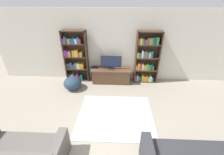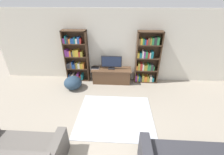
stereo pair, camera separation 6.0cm
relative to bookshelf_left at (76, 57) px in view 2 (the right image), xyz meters
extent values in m
cube|color=silver|center=(1.44, 0.18, 0.38)|extent=(8.80, 0.06, 2.60)
cube|color=#422D1E|center=(-0.38, -0.02, 0.04)|extent=(0.04, 0.30, 1.92)
cube|color=#422D1E|center=(0.44, -0.02, 0.04)|extent=(0.04, 0.30, 1.92)
cube|color=#422D1E|center=(0.03, 0.11, 0.04)|extent=(0.86, 0.04, 1.92)
cube|color=#422D1E|center=(0.03, -0.02, 0.98)|extent=(0.86, 0.30, 0.04)
cube|color=#422D1E|center=(0.03, -0.02, -0.90)|extent=(0.82, 0.30, 0.04)
cube|color=#234C99|center=(-0.33, -0.04, -0.79)|extent=(0.05, 0.24, 0.18)
cube|color=#333338|center=(-0.28, -0.04, -0.76)|extent=(0.04, 0.24, 0.26)
cube|color=silver|center=(-0.22, -0.04, -0.79)|extent=(0.06, 0.24, 0.19)
cube|color=silver|center=(-0.17, -0.04, -0.78)|extent=(0.04, 0.24, 0.21)
cube|color=#333338|center=(-0.12, -0.04, -0.78)|extent=(0.04, 0.24, 0.21)
cube|color=brown|center=(-0.06, -0.04, -0.79)|extent=(0.06, 0.24, 0.18)
cube|color=#7F338C|center=(0.01, -0.04, -0.76)|extent=(0.08, 0.24, 0.25)
cube|color=#B72D28|center=(0.09, -0.04, -0.81)|extent=(0.07, 0.24, 0.16)
cube|color=#196B75|center=(0.18, -0.04, -0.78)|extent=(0.07, 0.24, 0.22)
cube|color=#422D1E|center=(0.03, -0.02, -0.42)|extent=(0.82, 0.30, 0.04)
cube|color=#333338|center=(-0.33, -0.04, -0.31)|extent=(0.06, 0.24, 0.19)
cube|color=#333338|center=(-0.25, -0.04, -0.30)|extent=(0.08, 0.24, 0.21)
cube|color=brown|center=(-0.19, -0.04, -0.29)|extent=(0.04, 0.24, 0.24)
cube|color=#234C99|center=(-0.15, -0.04, -0.28)|extent=(0.04, 0.24, 0.25)
cube|color=#234C99|center=(-0.08, -0.04, -0.32)|extent=(0.08, 0.24, 0.17)
cube|color=brown|center=(-0.02, -0.04, -0.29)|extent=(0.04, 0.24, 0.24)
cube|color=#9E9333|center=(0.03, -0.04, -0.29)|extent=(0.04, 0.24, 0.23)
cube|color=silver|center=(0.10, -0.04, -0.30)|extent=(0.08, 0.24, 0.21)
cube|color=gold|center=(0.17, -0.04, -0.31)|extent=(0.04, 0.24, 0.19)
cube|color=gold|center=(0.22, -0.04, -0.31)|extent=(0.06, 0.24, 0.20)
cube|color=orange|center=(0.28, -0.04, -0.31)|extent=(0.05, 0.24, 0.20)
cube|color=#422D1E|center=(0.03, -0.02, 0.05)|extent=(0.82, 0.30, 0.04)
cube|color=#7F338C|center=(-0.32, -0.04, 0.19)|extent=(0.08, 0.24, 0.24)
cube|color=#7F338C|center=(-0.23, -0.04, 0.18)|extent=(0.07, 0.24, 0.21)
cube|color=orange|center=(-0.16, -0.04, 0.17)|extent=(0.06, 0.24, 0.20)
cube|color=#333338|center=(-0.10, -0.04, 0.15)|extent=(0.05, 0.24, 0.16)
cube|color=#9E9333|center=(-0.03, -0.04, 0.19)|extent=(0.06, 0.24, 0.23)
cube|color=gold|center=(0.03, -0.04, 0.19)|extent=(0.06, 0.24, 0.23)
cube|color=gold|center=(0.11, -0.04, 0.20)|extent=(0.07, 0.24, 0.25)
cube|color=#B72D28|center=(0.17, -0.04, 0.16)|extent=(0.05, 0.24, 0.17)
cube|color=#9E9333|center=(0.25, -0.04, 0.16)|extent=(0.08, 0.24, 0.17)
cube|color=#422D1E|center=(0.03, -0.02, 0.53)|extent=(0.82, 0.30, 0.04)
cube|color=#7F338C|center=(-0.32, -0.04, 0.64)|extent=(0.07, 0.24, 0.18)
cube|color=#196B75|center=(-0.26, -0.04, 0.68)|extent=(0.04, 0.24, 0.26)
cube|color=#333338|center=(-0.20, -0.04, 0.66)|extent=(0.06, 0.24, 0.21)
cube|color=orange|center=(-0.13, -0.04, 0.63)|extent=(0.06, 0.24, 0.16)
cube|color=#234C99|center=(-0.07, -0.04, 0.63)|extent=(0.04, 0.24, 0.17)
cube|color=#234C99|center=(0.00, -0.04, 0.64)|extent=(0.07, 0.24, 0.17)
cube|color=#196B75|center=(0.06, -0.04, 0.66)|extent=(0.05, 0.24, 0.21)
cube|color=silver|center=(0.12, -0.04, 0.63)|extent=(0.06, 0.24, 0.17)
cube|color=#234C99|center=(0.20, -0.04, 0.67)|extent=(0.07, 0.24, 0.23)
cube|color=#B72D28|center=(0.26, -0.04, 0.64)|extent=(0.05, 0.24, 0.17)
cube|color=#422D1E|center=(2.23, -0.02, 0.04)|extent=(0.04, 0.30, 1.92)
cube|color=#422D1E|center=(3.05, -0.02, 0.04)|extent=(0.04, 0.30, 1.92)
cube|color=#422D1E|center=(2.64, 0.11, 0.04)|extent=(0.86, 0.04, 1.92)
cube|color=#422D1E|center=(2.64, -0.02, 0.98)|extent=(0.86, 0.30, 0.04)
cube|color=#422D1E|center=(2.64, -0.02, -0.90)|extent=(0.82, 0.30, 0.04)
cube|color=#7F338C|center=(2.28, -0.04, -0.77)|extent=(0.07, 0.24, 0.24)
cube|color=gold|center=(2.34, -0.04, -0.77)|extent=(0.04, 0.24, 0.23)
cube|color=#196B75|center=(2.40, -0.04, -0.78)|extent=(0.05, 0.24, 0.22)
cube|color=#333338|center=(2.46, -0.04, -0.80)|extent=(0.06, 0.24, 0.17)
cube|color=#9E9333|center=(2.54, -0.04, -0.76)|extent=(0.07, 0.24, 0.25)
cube|color=orange|center=(2.62, -0.04, -0.79)|extent=(0.07, 0.24, 0.20)
cube|color=orange|center=(2.68, -0.04, -0.78)|extent=(0.04, 0.24, 0.20)
cube|color=#9E9333|center=(2.72, -0.04, -0.77)|extent=(0.04, 0.24, 0.23)
cube|color=#9E9333|center=(2.77, -0.04, -0.80)|extent=(0.05, 0.24, 0.16)
cube|color=silver|center=(2.84, -0.04, -0.78)|extent=(0.08, 0.24, 0.20)
cube|color=#196B75|center=(2.92, -0.04, -0.80)|extent=(0.07, 0.24, 0.16)
cube|color=#422D1E|center=(2.64, -0.02, -0.42)|extent=(0.82, 0.30, 0.04)
cube|color=orange|center=(2.28, -0.04, -0.32)|extent=(0.06, 0.24, 0.17)
cube|color=#9E9333|center=(2.35, -0.04, -0.28)|extent=(0.07, 0.24, 0.26)
cube|color=#B72D28|center=(2.43, -0.04, -0.28)|extent=(0.08, 0.24, 0.25)
cube|color=silver|center=(2.50, -0.04, -0.29)|extent=(0.05, 0.24, 0.23)
cube|color=#9E9333|center=(2.57, -0.04, -0.31)|extent=(0.07, 0.24, 0.19)
cube|color=#9E9333|center=(2.63, -0.04, -0.30)|extent=(0.04, 0.24, 0.21)
cube|color=#2D7F47|center=(2.68, -0.04, -0.28)|extent=(0.04, 0.24, 0.25)
cube|color=#2D7F47|center=(2.74, -0.04, -0.30)|extent=(0.07, 0.24, 0.21)
cube|color=#333338|center=(2.82, -0.04, -0.29)|extent=(0.08, 0.24, 0.23)
cube|color=#2D7F47|center=(2.88, -0.04, -0.32)|extent=(0.04, 0.24, 0.17)
cube|color=#422D1E|center=(2.64, -0.02, 0.05)|extent=(0.82, 0.30, 0.04)
cube|color=gold|center=(2.28, -0.04, 0.17)|extent=(0.08, 0.24, 0.19)
cube|color=#196B75|center=(2.37, -0.04, 0.16)|extent=(0.08, 0.24, 0.18)
cube|color=silver|center=(2.44, -0.04, 0.20)|extent=(0.05, 0.24, 0.26)
cube|color=#7F338C|center=(2.50, -0.04, 0.19)|extent=(0.05, 0.24, 0.23)
cube|color=#2D7F47|center=(2.57, -0.04, 0.19)|extent=(0.08, 0.24, 0.23)
cube|color=#B72D28|center=(2.64, -0.04, 0.17)|extent=(0.06, 0.24, 0.19)
cube|color=silver|center=(2.70, -0.04, 0.17)|extent=(0.04, 0.24, 0.20)
cube|color=#196B75|center=(2.76, -0.04, 0.20)|extent=(0.08, 0.24, 0.25)
cube|color=#422D1E|center=(2.64, -0.02, 0.53)|extent=(0.82, 0.30, 0.04)
cube|color=brown|center=(2.28, -0.04, 0.65)|extent=(0.06, 0.24, 0.19)
cube|color=gold|center=(2.35, -0.04, 0.66)|extent=(0.07, 0.24, 0.21)
cube|color=#2D7F47|center=(2.42, -0.04, 0.65)|extent=(0.06, 0.24, 0.20)
cube|color=#234C99|center=(2.48, -0.04, 0.64)|extent=(0.05, 0.24, 0.17)
cube|color=#B72D28|center=(2.54, -0.04, 0.64)|extent=(0.05, 0.24, 0.18)
cube|color=brown|center=(2.60, -0.04, 0.67)|extent=(0.07, 0.24, 0.23)
cube|color=#9E9333|center=(2.66, -0.04, 0.66)|extent=(0.04, 0.24, 0.22)
cube|color=#2D7F47|center=(2.73, -0.04, 0.67)|extent=(0.07, 0.24, 0.24)
cube|color=#333338|center=(2.81, -0.04, 0.68)|extent=(0.08, 0.24, 0.25)
cube|color=#2D7F47|center=(2.90, -0.04, 0.68)|extent=(0.08, 0.24, 0.25)
cube|color=brown|center=(1.34, -0.14, -0.67)|extent=(1.38, 0.49, 0.51)
cube|color=brown|center=(1.34, -0.14, -0.39)|extent=(1.47, 0.52, 0.04)
cube|color=black|center=(1.34, -0.13, -0.36)|extent=(0.24, 0.16, 0.03)
cylinder|color=black|center=(1.34, -0.13, -0.32)|extent=(0.04, 0.04, 0.05)
cube|color=black|center=(1.34, -0.13, -0.08)|extent=(0.75, 0.04, 0.42)
cube|color=#19233D|center=(1.34, -0.15, -0.08)|extent=(0.70, 0.00, 0.38)
cube|color=#B7B7BC|center=(0.72, -0.12, -0.36)|extent=(0.31, 0.25, 0.02)
cube|color=black|center=(0.72, -0.12, -0.35)|extent=(0.30, 0.24, 0.00)
cube|color=#B2B7C1|center=(1.55, -2.01, -0.91)|extent=(2.06, 1.76, 0.02)
ellipsoid|color=#23384C|center=(0.00, -0.69, -0.70)|extent=(0.62, 0.62, 0.45)
camera|label=1|loc=(1.59, -5.15, 2.03)|focal=24.00mm
camera|label=2|loc=(1.65, -5.15, 2.03)|focal=24.00mm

